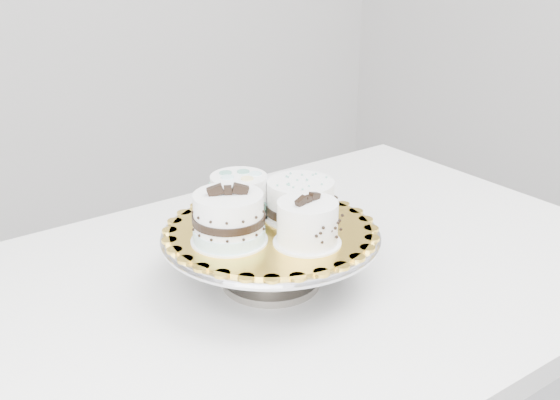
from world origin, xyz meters
TOP-DOWN VIEW (x-y plane):
  - table at (-0.05, 0.16)m, footprint 1.26×0.88m
  - cake_stand at (-0.11, 0.15)m, footprint 0.34×0.34m
  - cake_board at (-0.11, 0.15)m, footprint 0.38×0.38m
  - cake_swirl at (-0.10, 0.08)m, footprint 0.10×0.10m
  - cake_banded at (-0.18, 0.16)m, footprint 0.14×0.14m
  - cake_dots at (-0.11, 0.23)m, footprint 0.11×0.11m
  - cake_ribbon at (-0.04, 0.16)m, footprint 0.14×0.14m

SIDE VIEW (x-z plane):
  - table at x=-0.05m, z-range 0.30..1.05m
  - cake_stand at x=-0.11m, z-range 0.77..0.86m
  - cake_board at x=-0.11m, z-range 0.84..0.85m
  - cake_ribbon at x=-0.04m, z-range 0.84..0.91m
  - cake_swirl at x=-0.10m, z-range 0.84..0.92m
  - cake_dots at x=-0.11m, z-range 0.85..0.92m
  - cake_banded at x=-0.18m, z-range 0.83..0.93m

